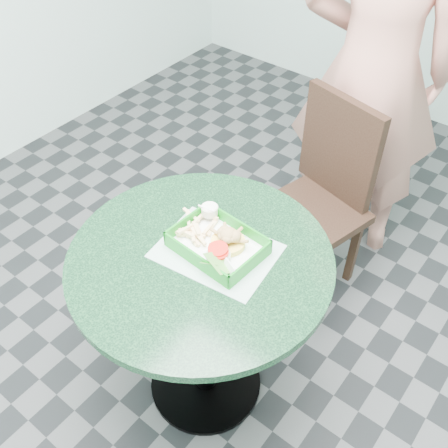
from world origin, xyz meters
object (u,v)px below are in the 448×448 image
Objects in this scene: dining_chair at (323,190)px; crab_sandwich at (228,242)px; cafe_table at (202,295)px; sauce_ramekin at (207,215)px; food_basket at (218,250)px; diner_person at (385,20)px.

dining_chair reaches higher than crab_sandwich.
cafe_table is 0.27m from sauce_ramekin.
food_basket is at bearing 66.42° from cafe_table.
cafe_table is at bearing -77.29° from dining_chair.
crab_sandwich is at bearing -23.08° from sauce_ramekin.
diner_person is at bearing 108.20° from dining_chair.
crab_sandwich is 0.14m from sauce_ramekin.
diner_person reaches higher than sauce_ramekin.
crab_sandwich reaches higher than sauce_ramekin.
cafe_table is 7.72× the size of crab_sandwich.
crab_sandwich is (0.05, 0.08, 0.22)m from cafe_table.
dining_chair is at bearing 88.81° from cafe_table.
food_basket is at bearing -129.29° from crab_sandwich.
diner_person is (-0.03, 0.36, 0.61)m from dining_chair.
dining_chair is 8.53× the size of crab_sandwich.
crab_sandwich is 1.94× the size of sauce_ramekin.
dining_chair is at bearing 90.67° from food_basket.
sauce_ramekin is at bearing 121.54° from cafe_table.
cafe_table is 0.20m from food_basket.
food_basket is (0.01, -0.73, 0.24)m from dining_chair.
food_basket is at bearing 70.02° from diner_person.
diner_person is 20.94× the size of crab_sandwich.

